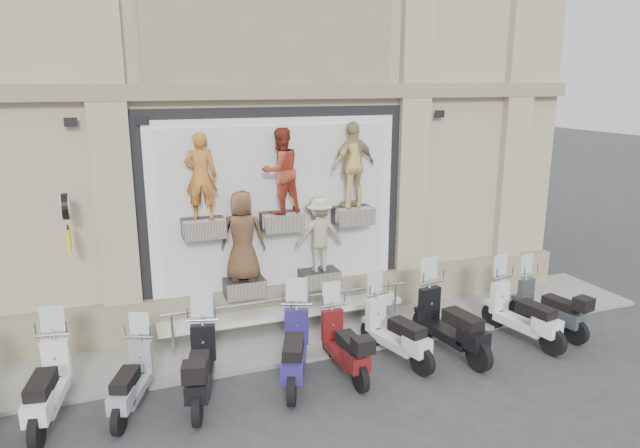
% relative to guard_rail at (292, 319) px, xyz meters
% --- Properties ---
extents(ground, '(90.00, 90.00, 0.00)m').
position_rel_guard_rail_xyz_m(ground, '(0.00, -2.00, -0.47)').
color(ground, '#313134').
rests_on(ground, ground).
extents(sidewalk, '(16.00, 2.20, 0.08)m').
position_rel_guard_rail_xyz_m(sidewalk, '(0.00, 0.10, -0.43)').
color(sidewalk, gray).
rests_on(sidewalk, ground).
extents(building, '(14.00, 8.60, 12.00)m').
position_rel_guard_rail_xyz_m(building, '(0.00, 5.00, 5.54)').
color(building, tan).
rests_on(building, ground).
extents(shop_vitrine, '(5.60, 0.86, 4.30)m').
position_rel_guard_rail_xyz_m(shop_vitrine, '(0.07, 0.74, 1.95)').
color(shop_vitrine, black).
rests_on(shop_vitrine, ground).
extents(guard_rail, '(5.06, 0.10, 0.93)m').
position_rel_guard_rail_xyz_m(guard_rail, '(0.00, 0.00, 0.00)').
color(guard_rail, '#9EA0A5').
rests_on(guard_rail, ground).
extents(clock_sign_bracket, '(0.10, 0.80, 1.02)m').
position_rel_guard_rail_xyz_m(clock_sign_bracket, '(-3.90, 0.47, 2.34)').
color(clock_sign_bracket, black).
rests_on(clock_sign_bracket, ground).
extents(scooter_b, '(0.88, 2.04, 1.60)m').
position_rel_guard_rail_xyz_m(scooter_b, '(-4.29, -1.35, 0.34)').
color(scooter_b, white).
rests_on(scooter_b, ground).
extents(scooter_c, '(1.08, 1.80, 1.41)m').
position_rel_guard_rail_xyz_m(scooter_c, '(-3.09, -1.50, 0.24)').
color(scooter_c, gray).
rests_on(scooter_c, ground).
extents(scooter_d, '(1.04, 2.05, 1.60)m').
position_rel_guard_rail_xyz_m(scooter_d, '(-2.03, -1.56, 0.33)').
color(scooter_d, black).
rests_on(scooter_d, ground).
extents(scooter_e, '(1.30, 2.11, 1.65)m').
position_rel_guard_rail_xyz_m(scooter_e, '(-0.43, -1.53, 0.36)').
color(scooter_e, navy).
rests_on(scooter_e, ground).
extents(scooter_f, '(0.57, 1.86, 1.51)m').
position_rel_guard_rail_xyz_m(scooter_f, '(0.48, -1.56, 0.29)').
color(scooter_f, '#5C0F10').
rests_on(scooter_f, ground).
extents(scooter_g, '(1.02, 2.01, 1.57)m').
position_rel_guard_rail_xyz_m(scooter_g, '(1.56, -1.44, 0.32)').
color(scooter_g, silver).
rests_on(scooter_g, ground).
extents(scooter_h, '(0.92, 2.19, 1.73)m').
position_rel_guard_rail_xyz_m(scooter_h, '(2.65, -1.57, 0.40)').
color(scooter_h, black).
rests_on(scooter_h, ground).
extents(scooter_i, '(0.95, 2.07, 1.62)m').
position_rel_guard_rail_xyz_m(scooter_i, '(4.29, -1.60, 0.35)').
color(scooter_i, white).
rests_on(scooter_i, ground).
extents(scooter_j, '(0.91, 1.94, 1.52)m').
position_rel_guard_rail_xyz_m(scooter_j, '(5.06, -1.44, 0.29)').
color(scooter_j, '#2F333A').
rests_on(scooter_j, ground).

